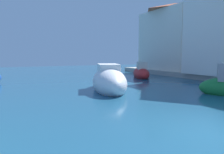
{
  "coord_description": "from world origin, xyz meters",
  "views": [
    {
      "loc": [
        -5.32,
        -3.73,
        2.15
      ],
      "look_at": [
        2.04,
        10.47,
        0.54
      ],
      "focal_mm": 34.36,
      "sensor_mm": 36.0,
      "label": 1
    }
  ],
  "objects": [
    {
      "name": "moored_boat_5",
      "position": [
        0.54,
        7.99,
        0.56
      ],
      "size": [
        3.51,
        5.38,
        2.02
      ],
      "rotation": [
        0.0,
        0.0,
        4.39
      ],
      "color": "white",
      "rests_on": "ground"
    },
    {
      "name": "moored_boat_7",
      "position": [
        6.85,
        13.54,
        0.43
      ],
      "size": [
        3.35,
        4.79,
        1.84
      ],
      "rotation": [
        0.0,
        0.0,
        1.11
      ],
      "color": "#B21E1E",
      "rests_on": "ground"
    },
    {
      "name": "waterfront_building_annex",
      "position": [
        13.0,
        15.59,
        4.41
      ],
      "size": [
        5.44,
        7.8,
        7.71
      ],
      "color": "silver",
      "rests_on": "quay_promenade"
    },
    {
      "name": "ground",
      "position": [
        0.0,
        0.0,
        0.0
      ],
      "size": [
        80.0,
        80.0,
        0.0
      ],
      "primitive_type": "plane",
      "color": "#1E5170"
    }
  ]
}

